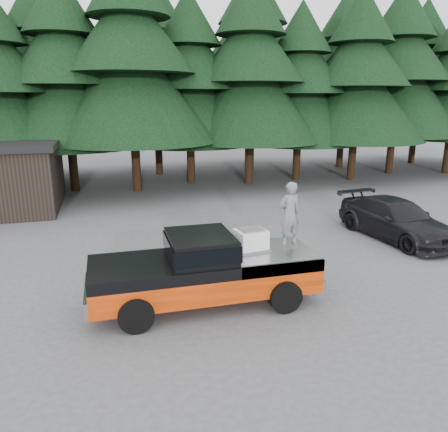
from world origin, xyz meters
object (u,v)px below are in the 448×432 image
object	(u,v)px
pickup_truck	(205,280)
air_compressor	(251,240)
man_on_bed	(290,213)
parked_car	(396,219)

from	to	relation	value
pickup_truck	air_compressor	distance (m)	1.61
man_on_bed	parked_car	bearing A→B (deg)	-159.10
air_compressor	parked_car	world-z (taller)	air_compressor
pickup_truck	air_compressor	xyz separation A→B (m)	(1.30, 0.13, 0.93)
air_compressor	pickup_truck	bearing A→B (deg)	177.58
pickup_truck	air_compressor	bearing A→B (deg)	5.91
pickup_truck	man_on_bed	bearing A→B (deg)	7.50
pickup_truck	parked_car	xyz separation A→B (m)	(8.34, 3.50, 0.08)
air_compressor	parked_car	size ratio (longest dim) A/B	0.15
air_compressor	parked_car	xyz separation A→B (m)	(7.04, 3.36, -0.85)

